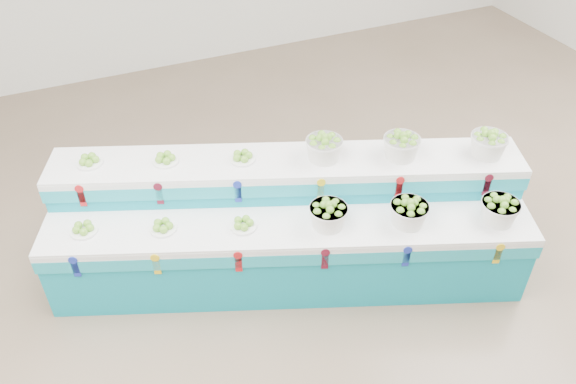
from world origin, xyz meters
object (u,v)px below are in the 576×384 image
object	(u,v)px
display_stand	(288,225)
basket_upper_right	(488,143)
basket_lower_left	(328,215)
plate_upper_mid	(165,158)

from	to	relation	value
display_stand	basket_upper_right	world-z (taller)	basket_upper_right
display_stand	basket_lower_left	distance (m)	0.51
basket_lower_left	basket_upper_right	xyz separation A→B (m)	(1.45, -0.03, 0.30)
plate_upper_mid	basket_lower_left	bearing A→B (deg)	-41.51
plate_upper_mid	basket_upper_right	distance (m)	2.66
basket_upper_right	display_stand	bearing A→B (deg)	167.49
basket_lower_left	basket_upper_right	world-z (taller)	basket_upper_right
plate_upper_mid	display_stand	bearing A→B (deg)	-34.70
display_stand	basket_upper_right	size ratio (longest dim) A/B	12.96
basket_lower_left	plate_upper_mid	bearing A→B (deg)	138.49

